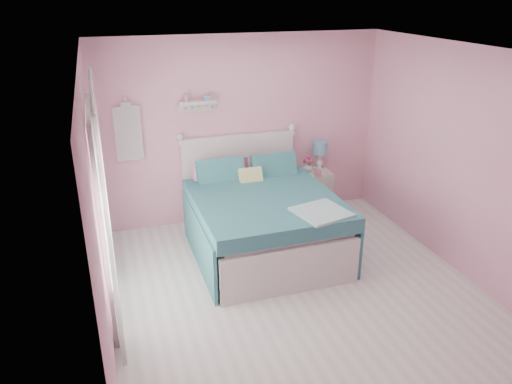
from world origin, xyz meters
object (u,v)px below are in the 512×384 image
bed (261,220)px  table_lamp (320,150)px  nightstand (313,192)px  teacup (318,173)px  vase (308,167)px

bed → table_lamp: (1.21, 0.92, 0.53)m
bed → nightstand: bed is taller
teacup → table_lamp: bearing=62.0°
table_lamp → vase: bearing=-162.2°
bed → vase: 1.35m
table_lamp → teacup: table_lamp is taller
table_lamp → teacup: (-0.13, -0.24, -0.25)m
bed → vase: bearing=39.5°
bed → nightstand: 1.38m
teacup → bed: bearing=-147.9°
bed → nightstand: (1.10, 0.84, -0.09)m
bed → vase: size_ratio=15.00×
table_lamp → vase: size_ratio=2.91×
vase → teacup: (0.08, -0.17, -0.03)m
teacup → nightstand: bearing=84.9°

